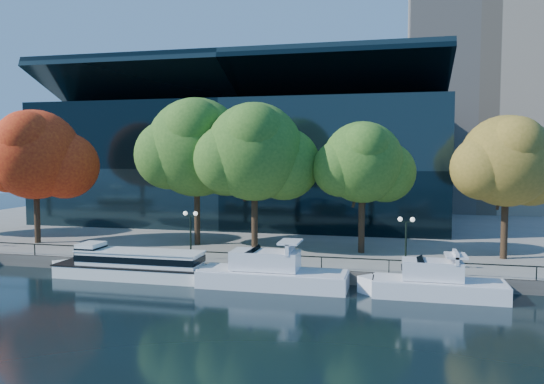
% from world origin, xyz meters
% --- Properties ---
extents(ground, '(160.00, 160.00, 0.00)m').
position_xyz_m(ground, '(0.00, 0.00, 0.00)').
color(ground, black).
rests_on(ground, ground).
extents(promenade, '(90.00, 67.08, 1.00)m').
position_xyz_m(promenade, '(0.00, 36.38, 0.50)').
color(promenade, slate).
rests_on(promenade, ground).
extents(railing, '(88.20, 0.08, 0.99)m').
position_xyz_m(railing, '(0.00, 3.25, 1.94)').
color(railing, black).
rests_on(railing, promenade).
extents(convention_building, '(50.00, 24.57, 21.43)m').
position_xyz_m(convention_building, '(-4.00, 31.79, 8.51)').
color(convention_building, black).
rests_on(convention_building, ground).
extents(office_tower, '(22.50, 22.50, 65.90)m').
position_xyz_m(office_tower, '(28.00, 55.00, 33.02)').
color(office_tower, tan).
rests_on(office_tower, ground).
extents(tour_boat, '(14.03, 3.13, 2.66)m').
position_xyz_m(tour_boat, '(-4.79, 1.25, 1.13)').
color(tour_boat, white).
rests_on(tour_boat, ground).
extents(cruiser_near, '(12.09, 3.11, 3.50)m').
position_xyz_m(cruiser_near, '(6.27, 0.82, 1.09)').
color(cruiser_near, white).
rests_on(cruiser_near, ground).
extents(cruiser_far, '(9.89, 2.74, 3.23)m').
position_xyz_m(cruiser_far, '(17.92, 0.78, 1.03)').
color(cruiser_far, white).
rests_on(cruiser_far, ground).
extents(tree_1, '(10.91, 8.95, 13.06)m').
position_xyz_m(tree_1, '(-18.78, 8.83, 9.50)').
color(tree_1, black).
rests_on(tree_1, promenade).
extents(tree_2, '(11.81, 9.68, 14.10)m').
position_xyz_m(tree_2, '(-3.05, 11.49, 10.18)').
color(tree_2, black).
rests_on(tree_2, promenade).
extents(tree_3, '(10.97, 8.99, 13.33)m').
position_xyz_m(tree_3, '(3.26, 9.35, 9.75)').
color(tree_3, black).
rests_on(tree_3, promenade).
extents(tree_4, '(8.95, 7.34, 11.60)m').
position_xyz_m(tree_4, '(12.63, 10.86, 8.86)').
color(tree_4, black).
rests_on(tree_4, promenade).
extents(tree_5, '(9.48, 7.78, 11.96)m').
position_xyz_m(tree_5, '(24.42, 10.86, 9.00)').
color(tree_5, black).
rests_on(tree_5, promenade).
extents(lamp_1, '(1.26, 0.36, 4.03)m').
position_xyz_m(lamp_1, '(-1.07, 4.50, 3.98)').
color(lamp_1, black).
rests_on(lamp_1, promenade).
extents(lamp_2, '(1.26, 0.36, 4.03)m').
position_xyz_m(lamp_2, '(16.20, 4.50, 3.98)').
color(lamp_2, black).
rests_on(lamp_2, promenade).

